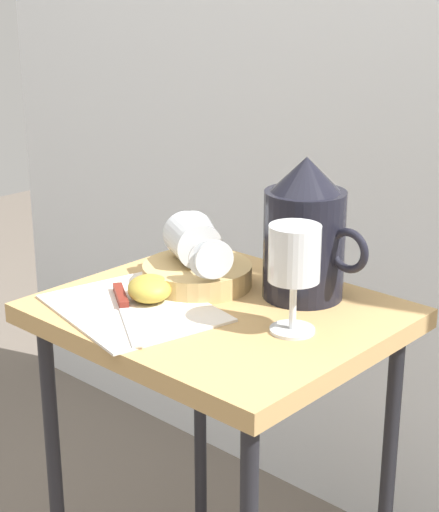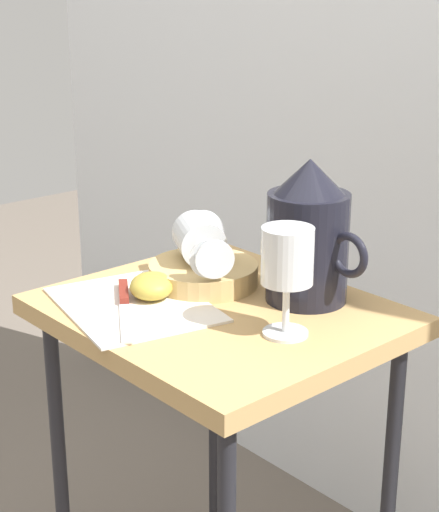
% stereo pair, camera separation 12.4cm
% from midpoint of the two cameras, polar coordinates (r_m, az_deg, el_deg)
% --- Properties ---
extents(curtain_drape, '(2.40, 0.03, 2.00)m').
position_cam_midpoint_polar(curtain_drape, '(1.59, 10.73, 13.11)').
color(curtain_drape, white).
rests_on(curtain_drape, ground_plane).
extents(table, '(0.50, 0.42, 0.67)m').
position_cam_midpoint_polar(table, '(1.30, -2.75, -6.66)').
color(table, tan).
rests_on(table, ground_plane).
extents(linen_napkin, '(0.29, 0.25, 0.00)m').
position_cam_midpoint_polar(linen_napkin, '(1.27, -8.66, -3.56)').
color(linen_napkin, silver).
rests_on(linen_napkin, table).
extents(basket_tray, '(0.18, 0.18, 0.03)m').
position_cam_midpoint_polar(basket_tray, '(1.35, -4.15, -1.32)').
color(basket_tray, tan).
rests_on(basket_tray, table).
extents(pitcher, '(0.18, 0.12, 0.22)m').
position_cam_midpoint_polar(pitcher, '(1.28, 3.03, 0.95)').
color(pitcher, black).
rests_on(pitcher, table).
extents(wine_glass_upright, '(0.07, 0.07, 0.16)m').
position_cam_midpoint_polar(wine_glass_upright, '(1.14, 1.91, -0.34)').
color(wine_glass_upright, silver).
rests_on(wine_glass_upright, table).
extents(wine_glass_tipped_near, '(0.16, 0.13, 0.07)m').
position_cam_midpoint_polar(wine_glass_tipped_near, '(1.34, -4.46, 0.99)').
color(wine_glass_tipped_near, silver).
rests_on(wine_glass_tipped_near, basket_tray).
extents(wine_glass_tipped_far, '(0.16, 0.14, 0.07)m').
position_cam_midpoint_polar(wine_glass_tipped_far, '(1.35, -4.19, 1.07)').
color(wine_glass_tipped_far, silver).
rests_on(wine_glass_tipped_far, basket_tray).
extents(apple_half_left, '(0.07, 0.07, 0.04)m').
position_cam_midpoint_polar(apple_half_left, '(1.28, -7.53, -2.34)').
color(apple_half_left, '#B29938').
rests_on(apple_half_left, linen_napkin).
extents(apple_half_right, '(0.07, 0.07, 0.04)m').
position_cam_midpoint_polar(apple_half_right, '(1.29, -7.52, -2.16)').
color(apple_half_right, '#B29938').
rests_on(apple_half_right, linen_napkin).
extents(knife, '(0.19, 0.13, 0.01)m').
position_cam_midpoint_polar(knife, '(1.26, -9.31, -3.34)').
color(knife, silver).
rests_on(knife, linen_napkin).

